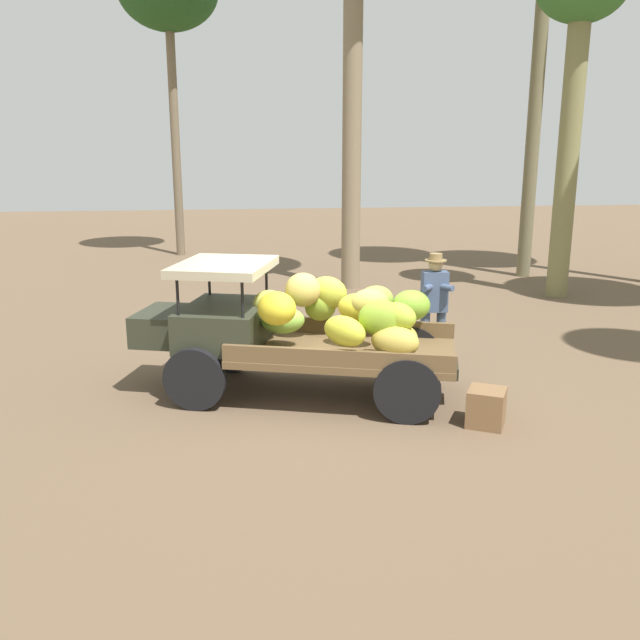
{
  "coord_description": "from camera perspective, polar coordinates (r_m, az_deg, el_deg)",
  "views": [
    {
      "loc": [
        1.18,
        9.15,
        3.42
      ],
      "look_at": [
        0.02,
        0.12,
        1.1
      ],
      "focal_mm": 38.35,
      "sensor_mm": 36.0,
      "label": 1
    }
  ],
  "objects": [
    {
      "name": "truck",
      "position": [
        9.49,
        -2.27,
        -0.67
      ],
      "size": [
        4.66,
        2.77,
        1.87
      ],
      "rotation": [
        0.0,
        0.0,
        -0.29
      ],
      "color": "#2F3325",
      "rests_on": "ground"
    },
    {
      "name": "loose_banana_bunch",
      "position": [
        11.55,
        6.22,
        -2.02
      ],
      "size": [
        0.61,
        0.47,
        0.4
      ],
      "primitive_type": "ellipsoid",
      "rotation": [
        0.0,
        0.02,
        3.02
      ],
      "color": "gold",
      "rests_on": "ground"
    },
    {
      "name": "ground_plane",
      "position": [
        9.84,
        0.0,
        -6.06
      ],
      "size": [
        60.0,
        60.0,
        0.0
      ],
      "primitive_type": "plane",
      "color": "brown"
    },
    {
      "name": "wooden_crate",
      "position": [
        8.9,
        13.7,
        -7.1
      ],
      "size": [
        0.61,
        0.61,
        0.47
      ],
      "primitive_type": "cube",
      "rotation": [
        0.0,
        0.0,
        2.64
      ],
      "color": "brown",
      "rests_on": "ground"
    },
    {
      "name": "farmer",
      "position": [
        11.0,
        9.5,
        1.51
      ],
      "size": [
        0.53,
        0.47,
        1.8
      ],
      "rotation": [
        0.0,
        0.0,
        1.51
      ],
      "color": "#475670",
      "rests_on": "ground"
    },
    {
      "name": "forest_tree_6",
      "position": [
        16.93,
        20.87,
        22.35
      ],
      "size": [
        1.96,
        1.96,
        7.54
      ],
      "color": "olive",
      "rests_on": "ground"
    }
  ]
}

